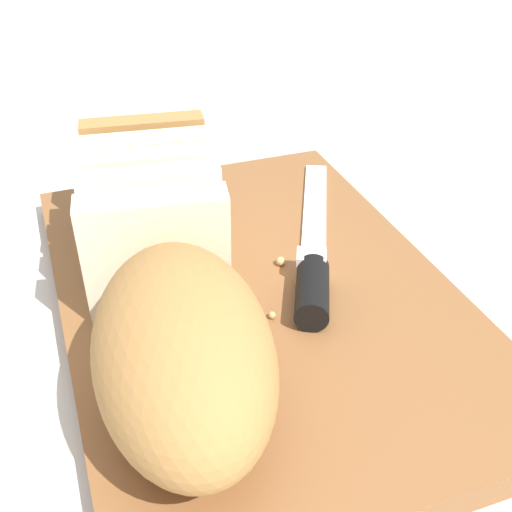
% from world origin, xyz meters
% --- Properties ---
extents(ground_plane, '(3.00, 3.00, 0.00)m').
position_xyz_m(ground_plane, '(0.00, 0.00, 0.00)').
color(ground_plane, beige).
extents(cutting_board, '(0.45, 0.32, 0.02)m').
position_xyz_m(cutting_board, '(0.00, 0.00, 0.01)').
color(cutting_board, brown).
rests_on(cutting_board, ground_plane).
extents(bread_loaf, '(0.35, 0.13, 0.10)m').
position_xyz_m(bread_loaf, '(-0.04, 0.08, 0.07)').
color(bread_loaf, '#A8753D').
rests_on(bread_loaf, cutting_board).
extents(bread_knife, '(0.26, 0.13, 0.03)m').
position_xyz_m(bread_knife, '(-0.01, -0.05, 0.03)').
color(bread_knife, silver).
rests_on(bread_knife, cutting_board).
extents(crumb_near_knife, '(0.01, 0.01, 0.01)m').
position_xyz_m(crumb_near_knife, '(-0.04, 0.00, 0.03)').
color(crumb_near_knife, tan).
rests_on(crumb_near_knife, cutting_board).
extents(crumb_near_loaf, '(0.01, 0.01, 0.01)m').
position_xyz_m(crumb_near_loaf, '(0.02, -0.03, 0.03)').
color(crumb_near_loaf, tan).
rests_on(crumb_near_loaf, cutting_board).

